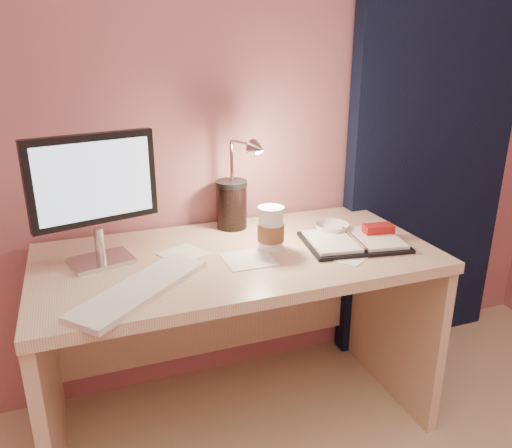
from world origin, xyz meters
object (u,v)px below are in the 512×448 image
object	(u,v)px
desk_lamp	(230,177)
dark_jar	(232,207)
planner	(356,240)
bowl	(332,229)
coffee_cup	(271,229)
lotion_bottle	(274,237)
monitor	(93,188)
keyboard	(141,289)
desk	(232,300)

from	to	relation	value
desk_lamp	dark_jar	bearing A→B (deg)	49.37
planner	bowl	bearing A→B (deg)	114.02
coffee_cup	lotion_bottle	distance (m)	0.03
monitor	desk_lamp	world-z (taller)	monitor
dark_jar	desk_lamp	size ratio (longest dim) A/B	0.46
keyboard	lotion_bottle	size ratio (longest dim) A/B	5.44
keyboard	planner	bearing A→B (deg)	-33.17
desk	planner	bearing A→B (deg)	-17.59
planner	desk_lamp	size ratio (longest dim) A/B	1.04
monitor	desk_lamp	size ratio (longest dim) A/B	1.16
coffee_cup	dark_jar	xyz separation A→B (m)	(-0.06, 0.26, 0.01)
planner	coffee_cup	bearing A→B (deg)	176.14
monitor	dark_jar	xyz separation A→B (m)	(0.52, 0.18, -0.18)
monitor	coffee_cup	world-z (taller)	monitor
lotion_bottle	dark_jar	xyz separation A→B (m)	(-0.07, 0.27, 0.04)
keyboard	lotion_bottle	bearing A→B (deg)	-21.88
bowl	desk_lamp	size ratio (longest dim) A/B	0.35
planner	coffee_cup	distance (m)	0.33
planner	bowl	world-z (taller)	planner
keyboard	bowl	bearing A→B (deg)	-24.23
monitor	planner	xyz separation A→B (m)	(0.90, -0.15, -0.25)
coffee_cup	bowl	bearing A→B (deg)	10.82
coffee_cup	lotion_bottle	bearing A→B (deg)	-41.85
monitor	bowl	distance (m)	0.90
coffee_cup	desk_lamp	world-z (taller)	desk_lamp
planner	lotion_bottle	xyz separation A→B (m)	(-0.30, 0.06, 0.03)
desk	planner	xyz separation A→B (m)	(0.44, -0.14, 0.24)
monitor	coffee_cup	distance (m)	0.62
desk	keyboard	world-z (taller)	keyboard
planner	lotion_bottle	world-z (taller)	lotion_bottle
bowl	dark_jar	distance (m)	0.41
bowl	lotion_bottle	bearing A→B (deg)	-167.20
coffee_cup	bowl	xyz separation A→B (m)	(0.28, 0.05, -0.05)
monitor	bowl	bearing A→B (deg)	-15.99
monitor	coffee_cup	size ratio (longest dim) A/B	2.80
desk	lotion_bottle	world-z (taller)	lotion_bottle
monitor	keyboard	size ratio (longest dim) A/B	0.90
lotion_bottle	desk_lamp	xyz separation A→B (m)	(-0.11, 0.17, 0.19)
planner	desk_lamp	bearing A→B (deg)	158.85
keyboard	dark_jar	distance (m)	0.63
coffee_cup	bowl	world-z (taller)	coffee_cup
coffee_cup	desk_lamp	distance (m)	0.25
monitor	planner	bearing A→B (deg)	-23.61
planner	lotion_bottle	bearing A→B (deg)	177.23
desk	monitor	bearing A→B (deg)	179.19
coffee_cup	bowl	distance (m)	0.29
keyboard	bowl	world-z (taller)	bowl
desk_lamp	desk	bearing A→B (deg)	-128.62
dark_jar	desk_lamp	world-z (taller)	desk_lamp
desk_lamp	bowl	bearing A→B (deg)	-37.73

